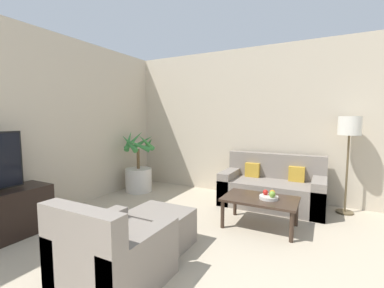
# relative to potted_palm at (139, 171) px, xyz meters

# --- Properties ---
(wall_back) EXTENTS (7.68, 0.06, 2.70)m
(wall_back) POSITION_rel_potted_palm_xyz_m (2.64, 0.81, 0.96)
(wall_back) COLOR beige
(wall_back) RESTS_ON ground_plane
(wall_left) EXTENTS (0.06, 7.32, 2.70)m
(wall_left) POSITION_rel_potted_palm_xyz_m (-0.43, -2.08, 0.96)
(wall_left) COLOR beige
(wall_left) RESTS_ON ground_plane
(potted_palm) EXTENTS (0.66, 0.72, 1.21)m
(potted_palm) POSITION_rel_potted_palm_xyz_m (0.00, 0.00, 0.00)
(potted_palm) COLOR beige
(potted_palm) RESTS_ON ground_plane
(sofa_loveseat) EXTENTS (1.59, 0.78, 0.83)m
(sofa_loveseat) POSITION_rel_potted_palm_xyz_m (2.47, 0.34, -0.11)
(sofa_loveseat) COLOR gray
(sofa_loveseat) RESTS_ON ground_plane
(floor_lamp) EXTENTS (0.31, 0.31, 1.46)m
(floor_lamp) POSITION_rel_potted_palm_xyz_m (3.52, 0.52, 0.84)
(floor_lamp) COLOR brown
(floor_lamp) RESTS_ON ground_plane
(coffee_table) EXTENTS (0.94, 0.60, 0.39)m
(coffee_table) POSITION_rel_potted_palm_xyz_m (2.50, -0.58, -0.05)
(coffee_table) COLOR #38281E
(coffee_table) RESTS_ON ground_plane
(fruit_bowl) EXTENTS (0.24, 0.24, 0.04)m
(fruit_bowl) POSITION_rel_potted_palm_xyz_m (2.61, -0.58, 0.02)
(fruit_bowl) COLOR beige
(fruit_bowl) RESTS_ON coffee_table
(apple_red) EXTENTS (0.07, 0.07, 0.07)m
(apple_red) POSITION_rel_potted_palm_xyz_m (2.56, -0.55, 0.07)
(apple_red) COLOR red
(apple_red) RESTS_ON fruit_bowl
(apple_green) EXTENTS (0.08, 0.08, 0.08)m
(apple_green) POSITION_rel_potted_palm_xyz_m (2.66, -0.62, 0.08)
(apple_green) COLOR olive
(apple_green) RESTS_ON fruit_bowl
(orange_fruit) EXTENTS (0.07, 0.07, 0.07)m
(orange_fruit) POSITION_rel_potted_palm_xyz_m (2.64, -0.54, 0.08)
(orange_fruit) COLOR orange
(orange_fruit) RESTS_ON fruit_bowl
(armchair) EXTENTS (0.76, 0.83, 0.78)m
(armchair) POSITION_rel_potted_palm_xyz_m (1.68, -2.38, -0.13)
(armchair) COLOR gray
(armchair) RESTS_ON ground_plane
(ottoman) EXTENTS (0.66, 0.53, 0.40)m
(ottoman) POSITION_rel_potted_palm_xyz_m (1.62, -1.59, -0.20)
(ottoman) COLOR gray
(ottoman) RESTS_ON ground_plane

